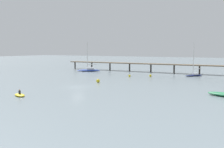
% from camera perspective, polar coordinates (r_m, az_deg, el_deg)
% --- Properties ---
extents(ground_plane, '(400.00, 400.00, 0.00)m').
position_cam_1_polar(ground_plane, '(55.21, -7.30, -2.75)').
color(ground_plane, gray).
extents(pier, '(65.19, 4.30, 6.86)m').
position_cam_1_polar(pier, '(86.21, 17.20, 2.49)').
color(pier, brown).
rests_on(pier, ground_plane).
extents(sailboat_blue, '(7.85, 6.05, 9.96)m').
position_cam_1_polar(sailboat_blue, '(92.46, -4.94, 0.94)').
color(sailboat_blue, '#2D4CB7').
rests_on(sailboat_blue, ground_plane).
extents(sailboat_navy, '(4.77, 5.78, 9.55)m').
position_cam_1_polar(sailboat_navy, '(79.49, 17.08, 0.01)').
color(sailboat_navy, navy).
rests_on(sailboat_navy, ground_plane).
extents(dinghy_yellow, '(3.37, 2.59, 1.14)m').
position_cam_1_polar(dinghy_yellow, '(46.91, -19.06, -4.21)').
color(dinghy_yellow, yellow).
rests_on(dinghy_yellow, ground_plane).
extents(mooring_buoy_mid, '(0.83, 0.83, 0.83)m').
position_cam_1_polar(mooring_buoy_mid, '(61.82, -2.98, -1.46)').
color(mooring_buoy_mid, yellow).
rests_on(mooring_buoy_mid, ground_plane).
extents(mooring_buoy_far, '(0.63, 0.63, 0.63)m').
position_cam_1_polar(mooring_buoy_far, '(74.16, 3.75, -0.39)').
color(mooring_buoy_far, yellow).
rests_on(mooring_buoy_far, ground_plane).
extents(mooring_buoy_near, '(0.67, 0.67, 0.67)m').
position_cam_1_polar(mooring_buoy_near, '(75.14, 8.16, -0.34)').
color(mooring_buoy_near, yellow).
rests_on(mooring_buoy_near, ground_plane).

